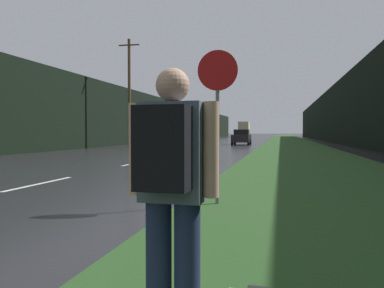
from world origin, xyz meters
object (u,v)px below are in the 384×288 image
Objects in this scene: hitchhiker_with_backpack at (171,184)px; car_passing_near at (189,145)px; car_passing_far at (242,137)px; car_oncoming at (207,137)px; delivery_truck at (245,129)px; stop_sign at (218,108)px.

hitchhiker_with_backpack is 15.27m from car_passing_near.
car_passing_far is at bearing -90.00° from car_passing_near.
hitchhiker_with_backpack is 39.46m from car_passing_far.
delivery_truck reaches higher than car_oncoming.
stop_sign is 0.65× the size of car_passing_near.
car_oncoming is at bearing 102.48° from hitchhiker_with_backpack.
car_passing_far reaches higher than car_passing_near.
stop_sign reaches higher than car_passing_near.
hitchhiker_with_backpack is (0.45, -4.85, -0.77)m from stop_sign.
hitchhiker_with_backpack reaches higher than car_passing_far.
car_passing_near is 0.58× the size of delivery_truck.
delivery_truck is (-4.22, 76.54, 1.13)m from car_passing_near.
car_passing_near is (-2.80, 10.07, -1.03)m from stop_sign.
car_passing_far is (-2.80, 34.47, -1.00)m from stop_sign.
car_passing_near is at bearing 105.57° from stop_sign.
car_passing_far is 52.32m from delivery_truck.
car_passing_near is 24.41m from car_passing_far.
car_oncoming is 0.56× the size of delivery_truck.
hitchhiker_with_backpack reaches higher than car_oncoming.
stop_sign is at bearing 94.65° from car_passing_far.
hitchhiker_with_backpack is at bearing -84.74° from stop_sign.
stop_sign is at bearing 105.57° from car_passing_near.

